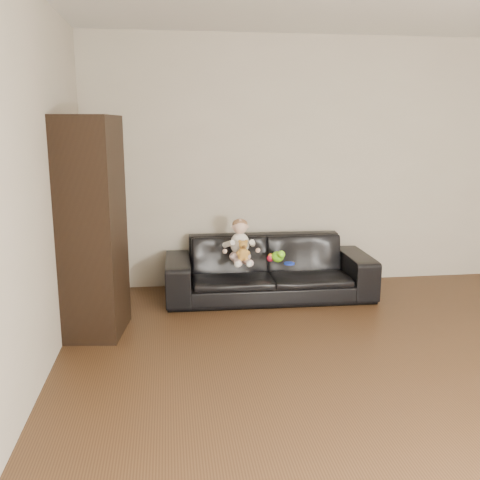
{
  "coord_description": "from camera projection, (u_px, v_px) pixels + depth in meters",
  "views": [
    {
      "loc": [
        -1.65,
        -2.82,
        1.69
      ],
      "look_at": [
        -0.97,
        2.15,
        0.61
      ],
      "focal_mm": 40.0,
      "sensor_mm": 36.0,
      "label": 1
    }
  ],
  "objects": [
    {
      "name": "sofa",
      "position": [
        269.0,
        268.0,
        5.33
      ],
      "size": [
        2.06,
        0.84,
        0.6
      ],
      "primitive_type": "imported",
      "rotation": [
        0.0,
        0.0,
        -0.02
      ],
      "color": "black",
      "rests_on": "floor"
    },
    {
      "name": "wall_back",
      "position": [
        322.0,
        163.0,
        5.7
      ],
      "size": [
        5.0,
        0.0,
        5.0
      ],
      "primitive_type": "plane",
      "rotation": [
        1.57,
        0.0,
        0.0
      ],
      "color": "#BEB39F",
      "rests_on": "ground"
    },
    {
      "name": "toy_rattle",
      "position": [
        270.0,
        258.0,
        5.19
      ],
      "size": [
        0.07,
        0.07,
        0.07
      ],
      "primitive_type": "sphere",
      "rotation": [
        0.0,
        0.0,
        -0.01
      ],
      "color": "red",
      "rests_on": "sofa"
    },
    {
      "name": "toy_blue_disc",
      "position": [
        289.0,
        263.0,
        5.1
      ],
      "size": [
        0.12,
        0.12,
        0.01
      ],
      "primitive_type": "cylinder",
      "rotation": [
        0.0,
        0.0,
        0.21
      ],
      "color": "#1A35D4",
      "rests_on": "sofa"
    },
    {
      "name": "teddy_bear",
      "position": [
        243.0,
        251.0,
        5.01
      ],
      "size": [
        0.13,
        0.13,
        0.2
      ],
      "rotation": [
        0.0,
        0.0,
        0.33
      ],
      "color": "#BF8736",
      "rests_on": "sofa"
    },
    {
      "name": "baby",
      "position": [
        240.0,
        244.0,
        5.13
      ],
      "size": [
        0.3,
        0.37,
        0.43
      ],
      "rotation": [
        0.0,
        0.0,
        0.15
      ],
      "color": "beige",
      "rests_on": "sofa"
    },
    {
      "name": "toy_green",
      "position": [
        278.0,
        257.0,
        5.18
      ],
      "size": [
        0.15,
        0.17,
        0.1
      ],
      "primitive_type": "ellipsoid",
      "rotation": [
        0.0,
        0.0,
        0.21
      ],
      "color": "#79EC1B",
      "rests_on": "sofa"
    },
    {
      "name": "cabinet",
      "position": [
        92.0,
        228.0,
        4.29
      ],
      "size": [
        0.52,
        0.66,
        1.77
      ],
      "primitive_type": "cube",
      "rotation": [
        0.0,
        0.0,
        -0.13
      ],
      "color": "black",
      "rests_on": "floor"
    },
    {
      "name": "shelf_item",
      "position": [
        92.0,
        178.0,
        4.21
      ],
      "size": [
        0.21,
        0.27,
        0.28
      ],
      "primitive_type": "cube",
      "rotation": [
        0.0,
        0.0,
        -0.13
      ],
      "color": "silver",
      "rests_on": "cabinet"
    },
    {
      "name": "floor",
      "position": [
        442.0,
        404.0,
        3.3
      ],
      "size": [
        5.5,
        5.5,
        0.0
      ],
      "primitive_type": "plane",
      "color": "#462D19",
      "rests_on": "ground"
    }
  ]
}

